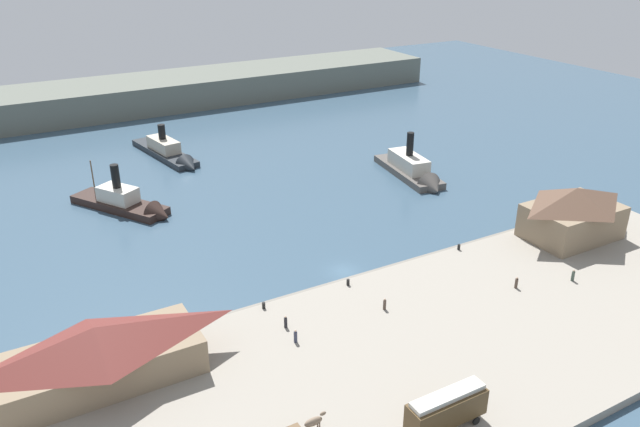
# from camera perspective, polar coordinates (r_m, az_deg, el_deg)

# --- Properties ---
(ground_plane) EXTENTS (320.00, 320.00, 0.00)m
(ground_plane) POSITION_cam_1_polar(r_m,az_deg,el_deg) (94.01, 2.19, -5.30)
(ground_plane) COLOR #385166
(quay_promenade) EXTENTS (110.00, 36.00, 1.20)m
(quay_promenade) POSITION_cam_1_polar(r_m,az_deg,el_deg) (78.85, 10.73, -11.76)
(quay_promenade) COLOR gray
(quay_promenade) RESTS_ON ground
(seawall_edge) EXTENTS (110.00, 0.80, 1.00)m
(seawall_edge) POSITION_cam_1_polar(r_m,az_deg,el_deg) (91.14, 3.38, -6.00)
(seawall_edge) COLOR slate
(seawall_edge) RESTS_ON ground
(ferry_shed_customs_shed) EXTENTS (22.17, 9.35, 7.04)m
(ferry_shed_customs_shed) POSITION_cam_1_polar(r_m,az_deg,el_deg) (73.25, -19.65, -12.05)
(ferry_shed_customs_shed) COLOR #847056
(ferry_shed_customs_shed) RESTS_ON quay_promenade
(ferry_shed_west_terminal) EXTENTS (14.88, 10.38, 8.57)m
(ferry_shed_west_terminal) POSITION_cam_1_polar(r_m,az_deg,el_deg) (107.65, 22.21, 0.10)
(ferry_shed_west_terminal) COLOR #847056
(ferry_shed_west_terminal) RESTS_ON quay_promenade
(street_tram) EXTENTS (8.63, 2.69, 4.27)m
(street_tram) POSITION_cam_1_polar(r_m,az_deg,el_deg) (65.57, 11.53, -17.05)
(street_tram) COLOR #4C381E
(street_tram) RESTS_ON quay_promenade
(pedestrian_walking_east) EXTENTS (0.43, 0.43, 1.72)m
(pedestrian_walking_east) POSITION_cam_1_polar(r_m,az_deg,el_deg) (91.29, 17.56, -6.09)
(pedestrian_walking_east) COLOR #4C3D33
(pedestrian_walking_east) RESTS_ON quay_promenade
(pedestrian_near_east_shed) EXTENTS (0.42, 0.42, 1.68)m
(pedestrian_near_east_shed) POSITION_cam_1_polar(r_m,az_deg,el_deg) (79.19, -3.17, -9.92)
(pedestrian_near_east_shed) COLOR #232328
(pedestrian_near_east_shed) RESTS_ON quay_promenade
(pedestrian_near_west_shed) EXTENTS (0.44, 0.44, 1.77)m
(pedestrian_near_west_shed) POSITION_cam_1_polar(r_m,az_deg,el_deg) (95.80, 22.18, -5.30)
(pedestrian_near_west_shed) COLOR #3D4C42
(pedestrian_near_west_shed) RESTS_ON quay_promenade
(pedestrian_at_waters_edge) EXTENTS (0.43, 0.43, 1.75)m
(pedestrian_at_waters_edge) POSITION_cam_1_polar(r_m,az_deg,el_deg) (76.60, -2.26, -11.20)
(pedestrian_at_waters_edge) COLOR #33384C
(pedestrian_at_waters_edge) RESTS_ON quay_promenade
(pedestrian_walking_west) EXTENTS (0.41, 0.41, 1.65)m
(pedestrian_walking_west) POSITION_cam_1_polar(r_m,az_deg,el_deg) (82.94, 5.94, -8.29)
(pedestrian_walking_west) COLOR #4C3D33
(pedestrian_walking_west) RESTS_ON quay_promenade
(mooring_post_west) EXTENTS (0.44, 0.44, 0.90)m
(mooring_post_west) POSITION_cam_1_polar(r_m,az_deg,el_deg) (83.19, -5.19, -8.39)
(mooring_post_west) COLOR black
(mooring_post_west) RESTS_ON quay_promenade
(mooring_post_center_west) EXTENTS (0.44, 0.44, 0.90)m
(mooring_post_center_west) POSITION_cam_1_polar(r_m,az_deg,el_deg) (121.13, 23.68, 0.48)
(mooring_post_center_west) COLOR black
(mooring_post_center_west) RESTS_ON quay_promenade
(mooring_post_center_east) EXTENTS (0.44, 0.44, 0.90)m
(mooring_post_center_east) POSITION_cam_1_polar(r_m,az_deg,el_deg) (88.00, 2.59, -6.31)
(mooring_post_center_east) COLOR black
(mooring_post_center_east) RESTS_ON quay_promenade
(mooring_post_east) EXTENTS (0.44, 0.44, 0.90)m
(mooring_post_east) POSITION_cam_1_polar(r_m,az_deg,el_deg) (99.67, 12.61, -3.02)
(mooring_post_east) COLOR black
(mooring_post_east) RESTS_ON quay_promenade
(ferry_approaching_east) EXTENTS (8.85, 22.84, 11.24)m
(ferry_approaching_east) POSITION_cam_1_polar(r_m,az_deg,el_deg) (129.60, 8.64, 3.81)
(ferry_approaching_east) COLOR #514C47
(ferry_approaching_east) RESTS_ON ground
(ferry_moored_east) EXTENTS (15.70, 21.19, 10.25)m
(ferry_moored_east) POSITION_cam_1_polar(r_m,az_deg,el_deg) (118.27, -17.10, 0.83)
(ferry_moored_east) COLOR black
(ferry_moored_east) RESTS_ON ground
(ferry_outer_harbor) EXTENTS (9.08, 26.43, 8.90)m
(ferry_outer_harbor) POSITION_cam_1_polar(r_m,az_deg,el_deg) (143.67, -13.57, 5.37)
(ferry_outer_harbor) COLOR #23282D
(ferry_outer_harbor) RESTS_ON ground
(far_headland) EXTENTS (180.00, 24.00, 8.00)m
(far_headland) POSITION_cam_1_polar(r_m,az_deg,el_deg) (189.28, -15.73, 10.53)
(far_headland) COLOR #60665B
(far_headland) RESTS_ON ground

